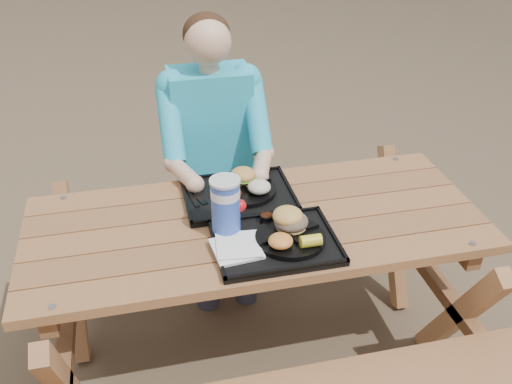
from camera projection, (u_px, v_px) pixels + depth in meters
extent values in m
plane|color=#999999|center=(256.00, 352.00, 2.65)|extent=(60.00, 60.00, 0.00)
cube|color=black|center=(275.00, 243.00, 2.11)|extent=(0.45, 0.35, 0.02)
cube|color=black|center=(239.00, 196.00, 2.38)|extent=(0.45, 0.35, 0.02)
cylinder|color=black|center=(290.00, 238.00, 2.10)|extent=(0.26, 0.26, 0.02)
cylinder|color=black|center=(245.00, 190.00, 2.39)|extent=(0.26, 0.26, 0.02)
cube|color=white|center=(236.00, 248.00, 2.05)|extent=(0.18, 0.18, 0.02)
cylinder|color=#173BB0|center=(226.00, 207.00, 2.09)|extent=(0.11, 0.11, 0.22)
cylinder|color=black|center=(267.00, 218.00, 2.20)|extent=(0.05, 0.05, 0.03)
cylinder|color=gold|center=(284.00, 217.00, 2.20)|extent=(0.06, 0.06, 0.03)
ellipsoid|color=orange|center=(281.00, 241.00, 2.03)|extent=(0.09, 0.09, 0.04)
cube|color=black|center=(197.00, 196.00, 2.36)|extent=(0.07, 0.15, 0.01)
ellipsoid|color=#44140D|center=(233.00, 193.00, 2.31)|extent=(0.08, 0.08, 0.03)
ellipsoid|color=beige|center=(259.00, 187.00, 2.34)|extent=(0.10, 0.10, 0.05)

